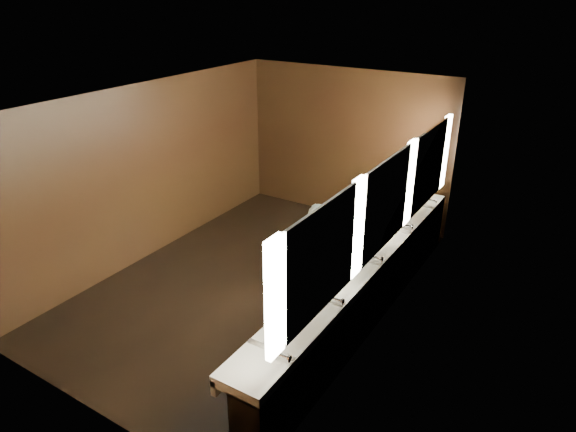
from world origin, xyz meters
name	(u,v)px	position (x,y,z in m)	size (l,w,h in m)	color
floor	(254,282)	(0.00, 0.00, 0.00)	(6.00, 6.00, 0.00)	black
ceiling	(249,97)	(0.00, 0.00, 2.80)	(4.00, 6.00, 0.02)	#2D2D2B
wall_back	(346,145)	(0.00, 3.00, 1.40)	(4.00, 0.02, 2.80)	black
wall_front	(69,298)	(0.00, -3.00, 1.40)	(4.00, 0.02, 2.80)	black
wall_left	(150,172)	(-2.00, 0.00, 1.40)	(0.02, 6.00, 2.80)	black
wall_right	(385,230)	(2.00, 0.00, 1.40)	(0.02, 6.00, 2.80)	black
sink_counter	(365,288)	(1.79, 0.00, 0.50)	(0.55, 5.40, 1.01)	black
mirror_band	(386,204)	(1.98, 0.00, 1.75)	(0.06, 5.03, 1.15)	white
person	(316,263)	(1.19, -0.27, 0.83)	(0.61, 0.40, 1.67)	#9BD9E7
trash_bin	(315,333)	(1.58, -0.94, 0.30)	(0.39, 0.39, 0.61)	black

